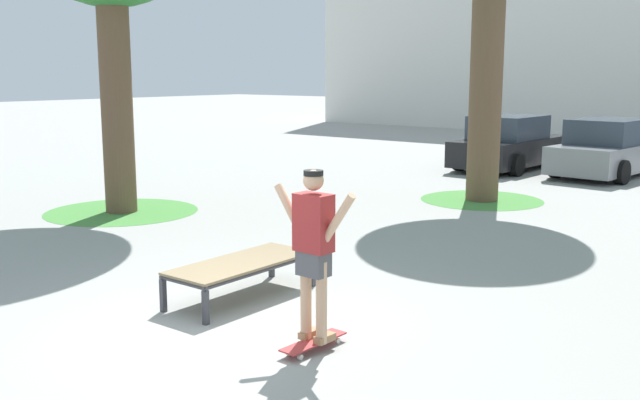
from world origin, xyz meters
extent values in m
plane|color=#999993|center=(0.00, 0.00, 0.00)|extent=(120.00, 120.00, 0.00)
cube|color=#38383D|center=(-1.05, 1.80, 0.19)|extent=(0.06, 0.06, 0.38)
cube|color=#38383D|center=(-0.35, 1.81, 0.19)|extent=(0.06, 0.06, 0.38)
cube|color=#38383D|center=(-1.03, -0.04, 0.19)|extent=(0.06, 0.06, 0.38)
cube|color=#38383D|center=(-0.33, -0.03, 0.19)|extent=(0.06, 0.06, 0.38)
cylinder|color=#38383D|center=(-1.04, 0.88, 0.41)|extent=(0.07, 1.90, 0.05)
cylinder|color=#38383D|center=(-0.34, 0.89, 0.41)|extent=(0.07, 1.90, 0.05)
cylinder|color=#38383D|center=(-0.70, 1.80, 0.41)|extent=(0.76, 0.06, 0.05)
cylinder|color=#38383D|center=(-0.68, -0.04, 0.41)|extent=(0.76, 0.06, 0.05)
cube|color=#847051|center=(-0.69, 0.88, 0.45)|extent=(0.78, 1.91, 0.03)
cube|color=#B23333|center=(1.04, 0.13, 0.08)|extent=(0.22, 0.81, 0.02)
cylinder|color=silver|center=(0.97, 0.42, 0.03)|extent=(0.03, 0.06, 0.06)
cylinder|color=silver|center=(1.12, 0.41, 0.03)|extent=(0.03, 0.06, 0.06)
cylinder|color=silver|center=(0.96, -0.14, 0.03)|extent=(0.03, 0.06, 0.06)
cylinder|color=silver|center=(1.11, -0.15, 0.03)|extent=(0.03, 0.06, 0.06)
cylinder|color=tan|center=(0.94, 0.14, 0.50)|extent=(0.11, 0.11, 0.82)
cube|color=#99704C|center=(0.94, 0.19, 0.13)|extent=(0.11, 0.24, 0.07)
cylinder|color=tan|center=(1.14, 0.13, 0.50)|extent=(0.11, 0.11, 0.82)
cube|color=#99704C|center=(1.14, 0.18, 0.13)|extent=(0.11, 0.24, 0.07)
cube|color=#4C4C51|center=(1.04, 0.13, 0.88)|extent=(0.31, 0.21, 0.24)
cube|color=maroon|center=(1.04, 0.13, 1.28)|extent=(0.37, 0.23, 0.56)
cylinder|color=tan|center=(0.74, 0.14, 1.35)|extent=(0.40, 0.09, 0.52)
cylinder|color=tan|center=(1.34, 0.13, 1.35)|extent=(0.40, 0.09, 0.52)
sphere|color=tan|center=(1.04, 0.13, 1.69)|extent=(0.20, 0.20, 0.20)
cylinder|color=black|center=(1.04, 0.13, 1.76)|extent=(0.19, 0.19, 0.05)
cylinder|color=brown|center=(-6.47, 3.37, 2.14)|extent=(0.60, 0.60, 4.29)
cylinder|color=#47893D|center=(-6.47, 3.37, 0.00)|extent=(2.95, 2.95, 0.01)
cylinder|color=brown|center=(-1.58, 9.00, 2.43)|extent=(0.68, 0.68, 4.86)
cylinder|color=#47893D|center=(-1.58, 9.00, 0.00)|extent=(2.58, 2.58, 0.01)
cube|color=black|center=(-3.33, 14.22, 0.51)|extent=(1.83, 4.25, 0.70)
cube|color=#2D3847|center=(-3.34, 14.07, 1.18)|extent=(1.63, 2.15, 0.64)
cylinder|color=black|center=(-4.14, 15.55, 0.30)|extent=(0.24, 0.61, 0.60)
cylinder|color=black|center=(-2.44, 15.50, 0.30)|extent=(0.24, 0.61, 0.60)
cylinder|color=black|center=(-4.22, 12.95, 0.30)|extent=(0.24, 0.61, 0.60)
cylinder|color=black|center=(-2.52, 12.90, 0.30)|extent=(0.24, 0.61, 0.60)
cube|color=slate|center=(-0.67, 14.51, 0.51)|extent=(2.05, 4.33, 0.70)
cube|color=#2D3847|center=(-0.68, 14.37, 1.18)|extent=(1.73, 2.23, 0.64)
cylinder|color=black|center=(-1.40, 15.88, 0.30)|extent=(0.27, 0.62, 0.60)
cylinder|color=black|center=(-1.63, 13.29, 0.30)|extent=(0.27, 0.62, 0.60)
cylinder|color=black|center=(0.07, 13.14, 0.30)|extent=(0.27, 0.62, 0.60)
camera|label=1|loc=(5.37, -5.15, 2.69)|focal=41.04mm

